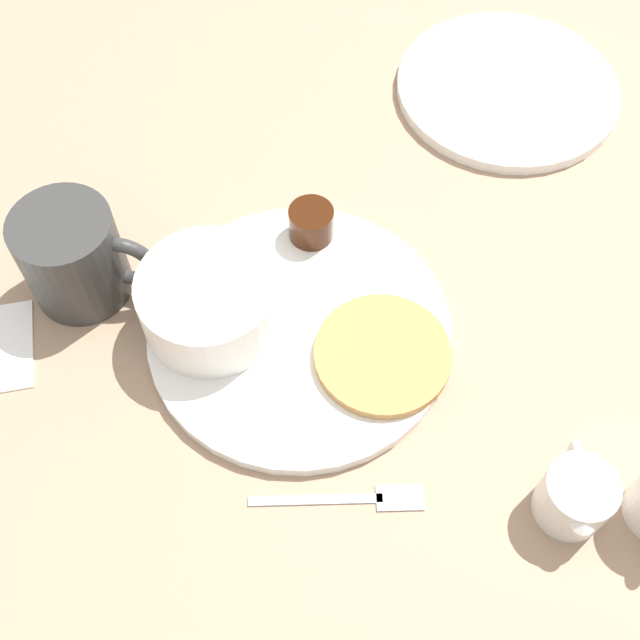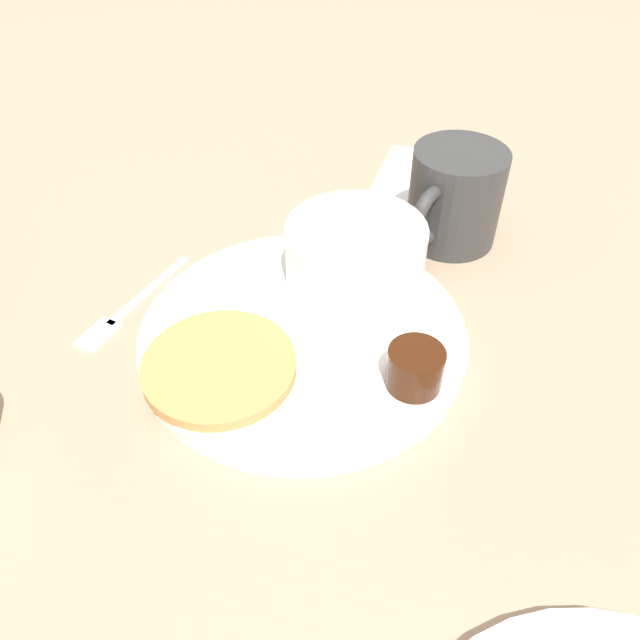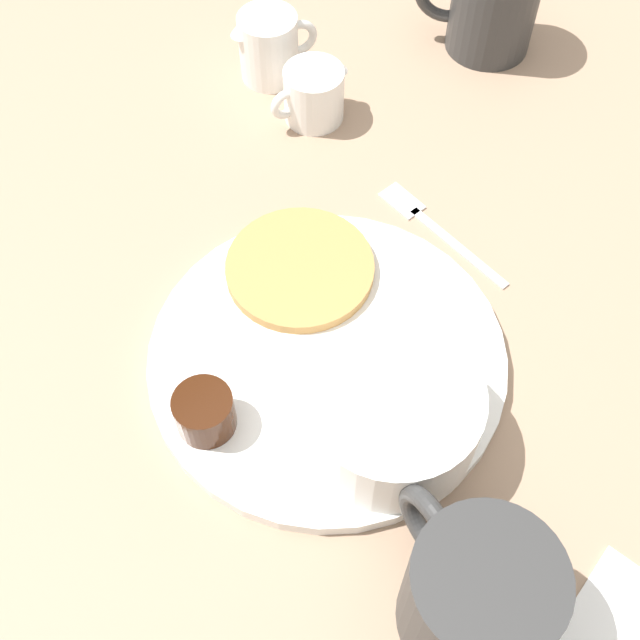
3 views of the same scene
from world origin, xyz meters
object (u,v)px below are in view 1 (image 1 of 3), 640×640
at_px(plate, 295,330).
at_px(coffee_mug, 71,257).
at_px(bowl, 205,300).
at_px(fork, 353,499).
at_px(creamer_pitcher_near, 570,496).

bearing_deg(plate, coffee_mug, 162.67).
height_order(bowl, coffee_mug, coffee_mug).
relative_size(bowl, fork, 0.87).
distance_m(bowl, fork, 0.20).
xyz_separation_m(plate, fork, (0.04, -0.15, -0.00)).
bearing_deg(bowl, creamer_pitcher_near, -32.87).
relative_size(coffee_mug, fork, 0.88).
bearing_deg(fork, bowl, 125.06).
relative_size(plate, coffee_mug, 2.20).
distance_m(coffee_mug, fork, 0.30).
height_order(bowl, fork, bowl).
distance_m(plate, bowl, 0.08).
relative_size(coffee_mug, creamer_pitcher_near, 1.55).
relative_size(plate, fork, 1.92).
relative_size(plate, bowl, 2.22).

